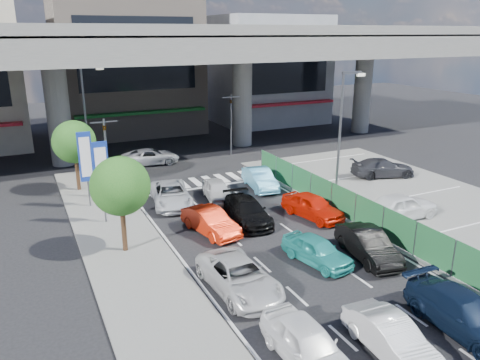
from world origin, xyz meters
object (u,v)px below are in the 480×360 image
traffic_light_left (105,139)px  kei_truck_front_right (260,179)px  taxi_teal_mid (317,250)px  crossing_wagon_silver (151,157)px  parked_sedan_dgrey (383,168)px  traffic_cone (336,205)px  tree_far (74,142)px  signboard_near (102,171)px  van_white_back_left (307,344)px  sedan_white_mid_left (239,276)px  parked_sedan_white (401,206)px  taxi_orange_right (313,206)px  street_lamp_left (87,111)px  sedan_white_front_mid (217,190)px  hatch_black_mid_right (368,245)px  tree_near (120,186)px  minivan_navy_back (465,314)px  signboard_far (86,159)px  street_lamp_right (343,125)px  hatch_white_back_mid (391,338)px  traffic_light_right (231,110)px  sedan_black_mid (247,211)px  taxi_orange_left (210,222)px  wagon_silver_front_left (171,194)px

traffic_light_left → kei_truck_front_right: size_ratio=1.26×
taxi_teal_mid → crossing_wagon_silver: size_ratio=0.82×
kei_truck_front_right → parked_sedan_dgrey: (9.33, -1.65, 0.05)m
traffic_light_left → traffic_cone: 14.65m
tree_far → kei_truck_front_right: bearing=-22.6°
signboard_near → van_white_back_left: 15.16m
sedan_white_mid_left → kei_truck_front_right: bearing=56.3°
parked_sedan_white → taxi_orange_right: bearing=60.4°
signboard_near → parked_sedan_white: 16.77m
street_lamp_left → sedan_white_front_mid: street_lamp_left is taller
hatch_black_mid_right → sedan_white_front_mid: 11.00m
kei_truck_front_right → parked_sedan_white: size_ratio=0.92×
tree_near → minivan_navy_back: size_ratio=1.01×
street_lamp_left → sedan_white_mid_left: street_lamp_left is taller
hatch_black_mid_right → parked_sedan_dgrey: size_ratio=0.91×
taxi_orange_right → kei_truck_front_right: size_ratio=0.98×
hatch_black_mid_right → signboard_far: bearing=141.1°
sedan_white_front_mid → taxi_orange_right: bearing=-43.6°
crossing_wagon_silver → traffic_cone: 16.55m
street_lamp_left → parked_sedan_white: bearing=-49.1°
street_lamp_right → kei_truck_front_right: size_ratio=1.94×
street_lamp_right → hatch_white_back_mid: bearing=-120.5°
taxi_orange_right → crossing_wagon_silver: size_ratio=0.89×
traffic_light_right → minivan_navy_back: (-2.96, -26.50, -3.25)m
sedan_black_mid → tree_near: bearing=-166.7°
signboard_far → tree_far: (-0.20, 3.51, 0.32)m
hatch_black_mid_right → crossing_wagon_silver: size_ratio=0.92×
street_lamp_left → taxi_orange_left: street_lamp_left is taller
crossing_wagon_silver → traffic_light_left: bearing=151.7°
traffic_light_right → kei_truck_front_right: 9.96m
parked_sedan_white → traffic_cone: parked_sedan_white is taller
sedan_black_mid → parked_sedan_white: bearing=-17.2°
hatch_black_mid_right → street_lamp_left: bearing=126.3°
traffic_light_right → taxi_orange_right: traffic_light_right is taller
minivan_navy_back → crossing_wagon_silver: (-4.18, 26.50, -0.06)m
van_white_back_left → parked_sedan_dgrey: bearing=41.3°
signboard_near → hatch_black_mid_right: size_ratio=1.12×
signboard_near → tree_near: 4.01m
sedan_white_front_mid → street_lamp_right: bearing=-12.2°
traffic_light_left → crossing_wagon_silver: bearing=56.9°
tree_far → taxi_teal_mid: size_ratio=1.30×
tree_near → parked_sedan_dgrey: bearing=11.9°
taxi_teal_mid → taxi_orange_left: size_ratio=0.93×
hatch_black_mid_right → minivan_navy_back: bearing=-86.0°
taxi_orange_right → taxi_teal_mid: bearing=-133.5°
taxi_orange_left → wagon_silver_front_left: wagon_silver_front_left is taller
taxi_orange_left → taxi_orange_right: bearing=-15.8°
crossing_wagon_silver → parked_sedan_dgrey: 18.04m
sedan_white_mid_left → parked_sedan_dgrey: (16.32, 9.76, 0.06)m
hatch_black_mid_right → parked_sedan_white: size_ratio=0.94×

